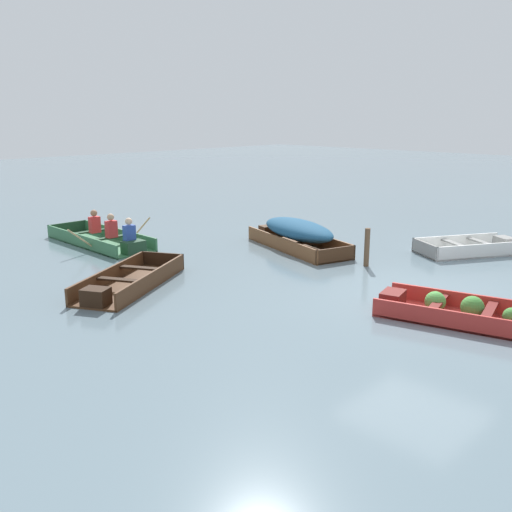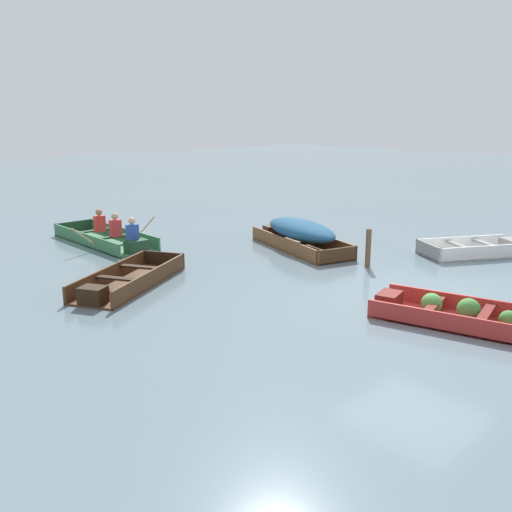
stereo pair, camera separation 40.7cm
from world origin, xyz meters
name	(u,v)px [view 2 (the right image)]	position (x,y,z in m)	size (l,w,h in m)	color
ground_plane	(421,299)	(0.00, 0.00, 0.00)	(80.00, 80.00, 0.00)	slate
dinghy_red_foreground	(454,313)	(-0.68, -1.02, 0.14)	(1.81, 2.98, 0.43)	#AD2D28
skiff_wooden_brown_near_moored	(300,232)	(1.42, 4.39, 0.43)	(2.04, 3.52, 0.76)	brown
skiff_dark_varnish_mid_moored	(127,281)	(-3.64, 4.53, 0.12)	(3.17, 2.38, 0.35)	#4C2D19
skiff_white_far_moored	(477,250)	(4.16, 0.91, 0.12)	(2.75, 2.22, 0.35)	white
rowboat_green_with_crew	(109,237)	(-1.95, 8.26, 0.19)	(2.43, 3.70, 0.91)	#387047
mooring_post	(368,248)	(1.19, 2.09, 0.44)	(0.12, 0.12, 0.89)	brown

